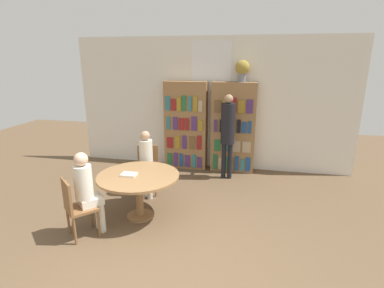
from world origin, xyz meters
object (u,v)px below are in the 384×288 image
Objects in this scene: chair_near_camera at (76,205)px; seated_reader_right at (87,188)px; flower_vase at (242,69)px; reading_table at (139,181)px; seated_reader_left at (146,160)px; librarian_standing at (228,128)px; bookshelf_left at (186,126)px; chair_left_side at (148,167)px; bookshelf_right at (233,128)px.

chair_near_camera is 0.28m from seated_reader_right.
flower_vase reaches higher than chair_near_camera.
seated_reader_left reaches higher than reading_table.
librarian_standing reaches higher than reading_table.
bookshelf_left is at bearing -114.57° from seated_reader_left.
librarian_standing is (1.43, 1.00, 0.60)m from chair_left_side.
chair_near_camera is 1.62m from seated_reader_left.
seated_reader_left is (-1.47, -1.68, -0.30)m from bookshelf_right.
reading_table is 0.72× the size of librarian_standing.
bookshelf_right reaches higher than librarian_standing.
reading_table is at bearing -117.84° from bookshelf_right.
bookshelf_left is at bearing 180.00° from bookshelf_right.
bookshelf_right is at bearing 100.50° from chair_near_camera.
reading_table is 1.44× the size of chair_near_camera.
reading_table is 1.00m from chair_left_side.
chair_left_side is at bearing 119.93° from seated_reader_right.
bookshelf_left is 1.09m from bookshelf_right.
bookshelf_right is 2.25m from seated_reader_left.
chair_near_camera is (-0.66, -0.74, -0.12)m from reading_table.
bookshelf_right reaches higher than chair_left_side.
seated_reader_right is at bearing -103.75° from bookshelf_left.
seated_reader_right is (-0.38, -1.39, 0.02)m from seated_reader_left.
librarian_standing is at bearing 57.99° from reading_table.
bookshelf_right is at bearing -178.15° from flower_vase.
chair_left_side is at bearing -105.44° from bookshelf_left.
librarian_standing reaches higher than chair_near_camera.
chair_near_camera is 3.35m from librarian_standing.
librarian_standing is at bearing -26.17° from bookshelf_left.
flower_vase is 3.99m from seated_reader_right.
librarian_standing reaches higher than seated_reader_right.
reading_table is at bearing 90.00° from seated_reader_right.
reading_table is 1.00m from chair_near_camera.
bookshelf_right reaches higher than seated_reader_right.
bookshelf_left is 1.62× the size of seated_reader_left.
bookshelf_left is 2.50m from reading_table.
reading_table is at bearing -120.41° from flower_vase.
flower_vase is 4.24m from chair_near_camera.
bookshelf_left is 3.36m from chair_near_camera.
reading_table is 1.03× the size of seated_reader_right.
flower_vase is 0.51× the size of chair_near_camera.
chair_near_camera is at bearing 63.00° from chair_left_side.
flower_vase is at bearing 99.08° from seated_reader_right.
bookshelf_right is 3.59m from seated_reader_right.
chair_near_camera is 0.71× the size of seated_reader_right.
chair_left_side is 0.73× the size of seated_reader_left.
bookshelf_left reaches higher than seated_reader_right.
bookshelf_left is at bearing 153.83° from librarian_standing.
flower_vase is at bearing 98.66° from chair_near_camera.
bookshelf_left reaches higher than reading_table.
seated_reader_right is at bearing -121.03° from bookshelf_right.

